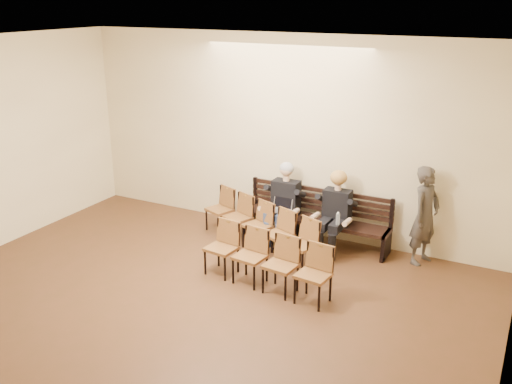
% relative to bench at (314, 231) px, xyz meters
% --- Properties ---
extents(ground, '(10.00, 10.00, 0.00)m').
position_rel_bench_xyz_m(ground, '(-0.74, -4.65, -0.23)').
color(ground, '#532F1C').
rests_on(ground, ground).
extents(room_walls, '(8.02, 10.01, 3.51)m').
position_rel_bench_xyz_m(room_walls, '(-0.74, -3.86, 2.31)').
color(room_walls, '#F8E7B2').
rests_on(room_walls, ground).
extents(bench, '(2.60, 0.90, 0.45)m').
position_rel_bench_xyz_m(bench, '(0.00, 0.00, 0.00)').
color(bench, black).
rests_on(bench, ground).
extents(seated_man, '(0.58, 0.80, 1.38)m').
position_rel_bench_xyz_m(seated_man, '(-0.54, -0.12, 0.47)').
color(seated_man, black).
rests_on(seated_man, ground).
extents(seated_woman, '(0.56, 0.77, 1.30)m').
position_rel_bench_xyz_m(seated_woman, '(0.40, -0.12, 0.42)').
color(seated_woman, black).
rests_on(seated_woman, ground).
extents(laptop, '(0.40, 0.34, 0.25)m').
position_rel_bench_xyz_m(laptop, '(-0.53, -0.32, 0.35)').
color(laptop, silver).
rests_on(laptop, bench).
extents(water_bottle, '(0.08, 0.08, 0.22)m').
position_rel_bench_xyz_m(water_bottle, '(0.55, -0.41, 0.33)').
color(water_bottle, silver).
rests_on(water_bottle, bench).
extents(bag, '(0.43, 0.31, 0.30)m').
position_rel_bench_xyz_m(bag, '(-0.18, 0.10, -0.08)').
color(bag, black).
rests_on(bag, ground).
extents(passerby, '(0.64, 0.78, 1.84)m').
position_rel_bench_xyz_m(passerby, '(1.81, 0.10, 0.70)').
color(passerby, '#3A3530').
rests_on(passerby, ground).
extents(chair_row_front, '(2.47, 1.29, 0.81)m').
position_rel_bench_xyz_m(chair_row_front, '(-0.77, -0.65, 0.18)').
color(chair_row_front, brown).
rests_on(chair_row_front, ground).
extents(chair_row_back, '(2.06, 0.67, 0.83)m').
position_rel_bench_xyz_m(chair_row_back, '(-0.05, -1.82, 0.19)').
color(chair_row_back, brown).
rests_on(chair_row_back, ground).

